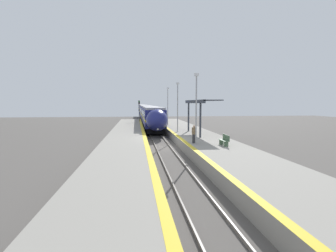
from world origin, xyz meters
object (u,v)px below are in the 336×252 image
object	(u,v)px
person_waiting	(194,134)
lamppost_far	(168,104)
platform_bench	(225,140)
lamppost_near	(196,104)
train	(145,111)
lamppost_mid	(178,104)
railway_signal	(139,111)

from	to	relation	value
person_waiting	lamppost_far	bearing A→B (deg)	89.97
platform_bench	lamppost_near	size ratio (longest dim) A/B	0.26
person_waiting	lamppost_far	world-z (taller)	lamppost_far
train	lamppost_mid	xyz separation A→B (m)	(2.41, -42.68, 2.12)
train	lamppost_near	bearing A→B (deg)	-87.37
person_waiting	railway_signal	bearing A→B (deg)	99.06
platform_bench	person_waiting	distance (m)	2.76
lamppost_far	platform_bench	bearing A→B (deg)	-83.81
train	lamppost_near	size ratio (longest dim) A/B	14.42
platform_bench	lamppost_far	size ratio (longest dim) A/B	0.26
train	lamppost_near	world-z (taller)	lamppost_near
lamppost_near	lamppost_mid	world-z (taller)	same
train	railway_signal	bearing A→B (deg)	-94.66
platform_bench	lamppost_mid	distance (m)	11.33
person_waiting	platform_bench	bearing A→B (deg)	-35.05
lamppost_mid	lamppost_far	xyz separation A→B (m)	(0.00, 9.84, 0.00)
platform_bench	lamppost_mid	world-z (taller)	lamppost_mid
train	platform_bench	bearing A→B (deg)	-85.04
person_waiting	railway_signal	distance (m)	27.87
lamppost_near	train	bearing A→B (deg)	92.63
platform_bench	lamppost_near	world-z (taller)	lamppost_near
platform_bench	railway_signal	bearing A→B (deg)	102.83
lamppost_near	platform_bench	bearing A→B (deg)	-21.49
train	person_waiting	size ratio (longest dim) A/B	53.63
lamppost_mid	train	bearing A→B (deg)	93.23
lamppost_near	railway_signal	bearing A→B (deg)	98.86
lamppost_far	train	bearing A→B (deg)	94.20
platform_bench	lamppost_near	bearing A→B (deg)	158.51
train	lamppost_near	xyz separation A→B (m)	(2.41, -52.51, 2.12)
railway_signal	train	bearing A→B (deg)	85.34
lamppost_mid	lamppost_far	size ratio (longest dim) A/B	1.00
lamppost_near	lamppost_mid	xyz separation A→B (m)	(0.00, 9.84, 0.00)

